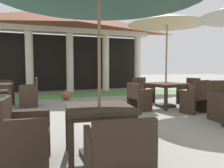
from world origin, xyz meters
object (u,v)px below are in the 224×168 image
Objects in this scene: patio_chair_mid_right_north at (224,102)px; patio_chair_mid_left_west at (24,134)px; terracotta_urn at (66,96)px; patio_table_near_foreground at (166,86)px; patio_table_mid_left at (99,113)px; patio_chair_far_back_east at (30,93)px; patio_chair_near_foreground_south at (195,98)px; patio_chair_mid_left_south at (118,158)px; patio_chair_far_back_north at (3,92)px; patio_chair_near_foreground_west at (139,97)px; patio_umbrella_near_foreground at (167,20)px; patio_chair_near_foreground_north at (143,91)px; patio_chair_near_foreground_east at (189,92)px.

patio_chair_mid_left_west is at bearing 17.93° from patio_chair_mid_right_north.
patio_table_near_foreground is at bearing -43.75° from terracotta_urn.
patio_chair_far_back_east is (-0.85, 4.60, -0.19)m from patio_table_mid_left.
terracotta_urn is at bearing 117.47° from patio_chair_near_foreground_south.
patio_chair_far_back_north is at bearing 110.95° from patio_chair_mid_left_south.
patio_chair_near_foreground_west is 0.91× the size of patio_chair_mid_left_west.
patio_chair_far_back_east reaches higher than patio_chair_near_foreground_south.
patio_umbrella_near_foreground is 3.20× the size of patio_chair_far_back_east.
terracotta_urn is at bearing 85.44° from patio_table_mid_left.
patio_table_mid_left is at bearing 43.13° from patio_chair_near_foreground_north.
patio_chair_near_foreground_west is 2.21m from patio_chair_mid_right_north.
patio_chair_near_foreground_north reaches higher than terracotta_urn.
patio_table_mid_left is 1.00m from patio_chair_mid_left_west.
patio_umbrella_near_foreground is 3.63× the size of patio_chair_mid_left_south.
patio_chair_near_foreground_south is 5.00m from patio_chair_far_back_east.
patio_table_near_foreground is 1.30× the size of patio_chair_mid_right_north.
patio_chair_near_foreground_west is (-1.07, -0.21, -0.28)m from patio_table_near_foreground.
patio_chair_near_foreground_east is 5.27m from patio_chair_far_back_east.
patio_chair_far_back_north is at bearing -164.92° from patio_chair_mid_left_west.
patio_umbrella_near_foreground is 4.81m from patio_table_mid_left.
patio_umbrella_near_foreground is at bearing -90.00° from patio_table_near_foreground.
patio_chair_far_back_north is 1.33m from patio_chair_far_back_east.
patio_table_mid_left is (-2.08, -2.78, 0.23)m from patio_chair_near_foreground_west.
patio_chair_near_foreground_south reaches higher than patio_chair_near_foreground_east.
patio_chair_near_foreground_north is 4.91m from patio_chair_far_back_north.
terracotta_urn is at bearing 92.33° from patio_chair_mid_left_south.
patio_chair_near_foreground_north is 0.95× the size of patio_chair_far_back_east.
patio_chair_far_back_north is (-5.13, 4.59, -0.03)m from patio_chair_mid_right_north.
patio_chair_mid_left_south is 0.88× the size of patio_chair_far_back_east.
patio_chair_near_foreground_west is 4.34m from patio_chair_mid_left_south.
patio_chair_far_back_east is at bearing -18.93° from patio_chair_near_foreground_north.
patio_table_near_foreground is at bearing -107.63° from patio_chair_far_back_east.
patio_chair_near_foreground_east is (1.08, 0.21, -0.26)m from patio_table_near_foreground.
patio_chair_mid_left_west is at bearing -168.65° from patio_chair_near_foreground_south.
patio_chair_near_foreground_south is 4.52m from patio_chair_mid_left_south.
patio_chair_far_back_east is (0.87, -1.00, 0.04)m from patio_chair_far_back_north.
patio_chair_mid_right_north is (4.38, 0.89, 0.02)m from patio_chair_mid_left_west.
patio_chair_mid_right_north is (0.47, -3.06, 0.01)m from patio_chair_near_foreground_north.
patio_chair_far_back_north is at bearing -35.31° from patio_chair_mid_right_north.
patio_umbrella_near_foreground is 3.38× the size of patio_chair_mid_left_west.
patio_chair_near_foreground_north is 0.94× the size of patio_chair_mid_right_north.
patio_table_near_foreground is at bearing 90.00° from patio_umbrella_near_foreground.
patio_chair_near_foreground_north reaches higher than patio_table_near_foreground.
patio_chair_near_foreground_east is 1.56m from patio_chair_near_foreground_south.
patio_chair_far_back_east is at bearing -132.81° from patio_chair_near_foreground_west.
patio_chair_far_back_north is (-1.72, 5.60, -0.23)m from patio_table_mid_left.
patio_chair_far_back_east is at bearing 158.10° from patio_table_near_foreground.
patio_chair_mid_left_south is 5.61m from patio_chair_far_back_east.
patio_chair_mid_left_south is (-0.12, -0.97, -0.23)m from patio_table_mid_left.
patio_chair_mid_right_north is at bearing 26.05° from patio_chair_near_foreground_west.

